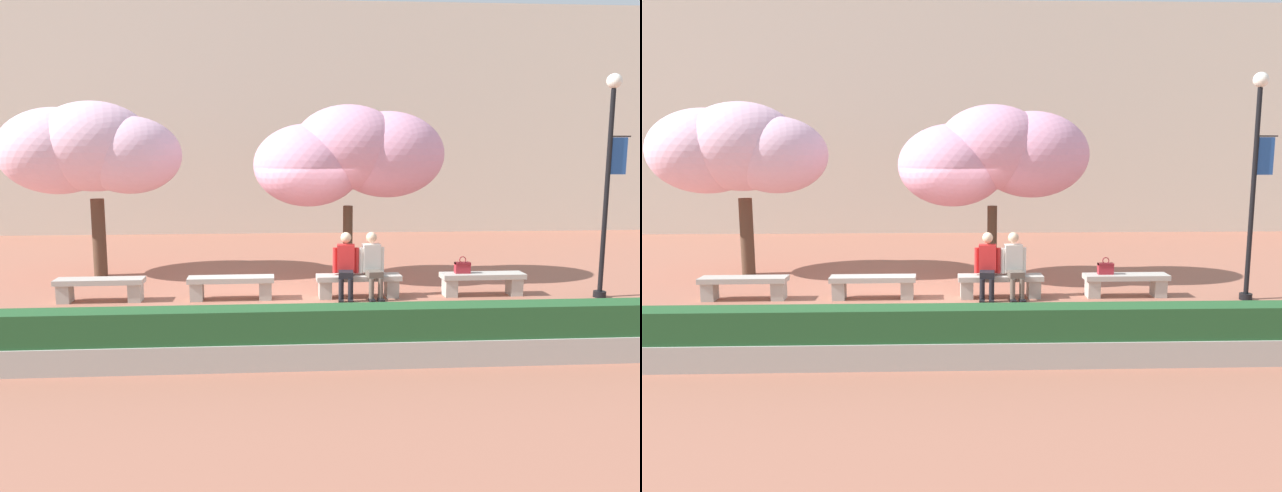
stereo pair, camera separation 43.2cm
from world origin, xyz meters
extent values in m
plane|color=#9E604C|center=(0.00, 0.00, 0.00)|extent=(100.00, 100.00, 0.00)
cube|color=beige|center=(0.00, 11.73, 3.90)|extent=(28.00, 4.00, 7.80)
cube|color=#ADA89E|center=(-3.72, 0.00, 0.40)|extent=(1.66, 0.44, 0.10)
cube|color=#ADA89E|center=(-4.38, -0.01, 0.17)|extent=(0.24, 0.34, 0.35)
cube|color=#ADA89E|center=(-3.06, 0.01, 0.17)|extent=(0.24, 0.34, 0.35)
cube|color=#ADA89E|center=(-1.24, 0.00, 0.40)|extent=(1.66, 0.44, 0.10)
cube|color=#ADA89E|center=(-1.90, -0.01, 0.17)|extent=(0.24, 0.34, 0.35)
cube|color=#ADA89E|center=(-0.58, 0.01, 0.17)|extent=(0.24, 0.34, 0.35)
cube|color=#ADA89E|center=(1.24, 0.00, 0.40)|extent=(1.66, 0.44, 0.10)
cube|color=#ADA89E|center=(0.58, -0.01, 0.17)|extent=(0.24, 0.34, 0.35)
cube|color=#ADA89E|center=(1.90, 0.01, 0.17)|extent=(0.24, 0.34, 0.35)
cube|color=#ADA89E|center=(3.72, 0.00, 0.40)|extent=(1.66, 0.44, 0.10)
cube|color=#ADA89E|center=(3.06, -0.01, 0.17)|extent=(0.24, 0.34, 0.35)
cube|color=#ADA89E|center=(4.38, 0.01, 0.17)|extent=(0.24, 0.34, 0.35)
cube|color=black|center=(0.86, -0.41, 0.03)|extent=(0.12, 0.23, 0.06)
cylinder|color=black|center=(0.86, -0.35, 0.24)|extent=(0.10, 0.10, 0.42)
cube|color=black|center=(1.03, -0.43, 0.03)|extent=(0.12, 0.23, 0.06)
cylinder|color=black|center=(1.04, -0.37, 0.24)|extent=(0.10, 0.10, 0.42)
cube|color=black|center=(0.97, -0.18, 0.51)|extent=(0.32, 0.43, 0.12)
cube|color=red|center=(0.99, 0.04, 0.78)|extent=(0.36, 0.25, 0.54)
sphere|color=beige|center=(0.99, 0.04, 1.19)|extent=(0.21, 0.21, 0.21)
cylinder|color=red|center=(0.78, 0.04, 0.74)|extent=(0.09, 0.09, 0.50)
cylinder|color=red|center=(1.20, 0.00, 0.74)|extent=(0.09, 0.09, 0.50)
cube|color=black|center=(1.45, -0.43, 0.03)|extent=(0.12, 0.23, 0.06)
cylinder|color=brown|center=(1.44, -0.37, 0.24)|extent=(0.10, 0.10, 0.42)
cube|color=black|center=(1.63, -0.41, 0.03)|extent=(0.12, 0.23, 0.06)
cylinder|color=brown|center=(1.62, -0.35, 0.24)|extent=(0.10, 0.10, 0.42)
cube|color=brown|center=(1.51, -0.18, 0.51)|extent=(0.32, 0.42, 0.12)
cube|color=silver|center=(1.49, 0.04, 0.78)|extent=(0.36, 0.25, 0.54)
sphere|color=beige|center=(1.49, 0.04, 1.19)|extent=(0.21, 0.21, 0.21)
cylinder|color=silver|center=(1.28, 0.00, 0.74)|extent=(0.09, 0.09, 0.50)
cylinder|color=silver|center=(1.70, 0.04, 0.74)|extent=(0.09, 0.09, 0.50)
cube|color=#A3232D|center=(3.32, 0.03, 0.56)|extent=(0.30, 0.14, 0.22)
cube|color=maroon|center=(3.32, 0.02, 0.65)|extent=(0.30, 0.15, 0.04)
torus|color=maroon|center=(3.32, 0.03, 0.72)|extent=(0.14, 0.02, 0.14)
cylinder|color=#473323|center=(1.21, 1.58, 0.83)|extent=(0.21, 0.21, 1.67)
ellipsoid|color=pink|center=(1.21, 1.58, 2.92)|extent=(2.41, 2.19, 1.81)
ellipsoid|color=pink|center=(0.35, 1.68, 2.54)|extent=(2.37, 2.51, 1.78)
ellipsoid|color=pink|center=(2.06, 1.66, 2.77)|extent=(2.47, 2.20, 1.86)
cylinder|color=#513828|center=(-4.39, 2.51, 0.89)|extent=(0.30, 0.30, 1.78)
ellipsoid|color=#EFB7D1|center=(-4.39, 2.51, 2.95)|extent=(2.67, 2.66, 2.00)
ellipsoid|color=#EFB7D1|center=(-5.21, 2.57, 2.85)|extent=(2.56, 2.68, 1.92)
ellipsoid|color=#EFB7D1|center=(-3.58, 2.33, 2.76)|extent=(2.28, 2.05, 1.71)
cylinder|color=black|center=(5.99, -0.32, 0.06)|extent=(0.24, 0.24, 0.12)
cylinder|color=black|center=(5.99, -0.32, 2.00)|extent=(0.09, 0.09, 4.01)
sphere|color=white|center=(5.99, -0.32, 4.15)|extent=(0.28, 0.28, 0.28)
cylinder|color=black|center=(6.19, -0.32, 3.13)|extent=(0.40, 0.02, 0.02)
cube|color=#234C93|center=(6.19, -0.32, 2.76)|extent=(0.30, 0.02, 0.70)
cube|color=#ADA89E|center=(0.00, -3.84, 0.18)|extent=(12.26, 0.50, 0.36)
cube|color=#235128|center=(0.00, -3.84, 0.58)|extent=(12.16, 0.44, 0.44)
camera|label=1|loc=(-0.37, -11.88, 2.86)|focal=35.00mm
camera|label=2|loc=(0.07, -11.91, 2.86)|focal=35.00mm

